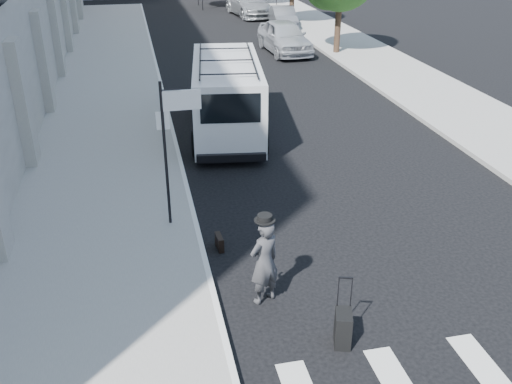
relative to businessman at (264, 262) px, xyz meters
name	(u,v)px	position (x,y,z in m)	size (l,w,h in m)	color
ground	(312,291)	(1.02, 0.10, -0.91)	(120.00, 120.00, 0.00)	black
sidewalk_left	(109,87)	(-3.23, 16.10, -0.83)	(4.50, 48.00, 0.15)	gray
sidewalk_right	(361,52)	(10.02, 20.10, -0.83)	(4.00, 56.00, 0.15)	gray
sign_pole	(174,124)	(-1.34, 3.30, 1.75)	(1.03, 0.07, 3.50)	black
businessman	(264,262)	(0.00, 0.00, 0.00)	(0.66, 0.43, 1.82)	#39383B
briefcase	(219,242)	(-0.56, 2.10, -0.74)	(0.12, 0.44, 0.34)	black
suitcase	(343,328)	(1.08, -1.51, -0.57)	(0.41, 0.52, 1.28)	black
cargo_van	(227,96)	(0.93, 9.71, 0.38)	(3.01, 6.89, 2.49)	silver
parked_car_a	(284,37)	(6.02, 21.18, -0.06)	(2.01, 5.00, 1.70)	#B3B6BC
parked_car_b	(283,17)	(7.82, 28.25, -0.24)	(1.41, 4.04, 1.33)	#56595E
parked_car_c	(249,4)	(6.61, 33.41, -0.07)	(2.34, 5.76, 1.67)	#919498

